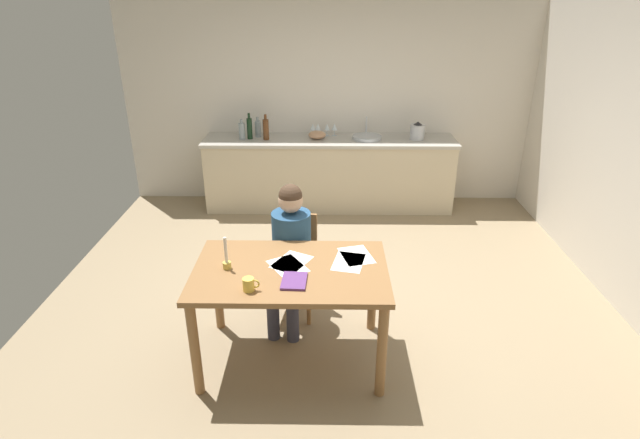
% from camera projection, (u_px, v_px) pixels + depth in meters
% --- Properties ---
extents(ground_plane, '(5.20, 5.20, 0.04)m').
position_uv_depth(ground_plane, '(329.00, 303.00, 4.62)').
color(ground_plane, '#937F60').
extents(wall_back, '(5.20, 0.12, 2.60)m').
position_uv_depth(wall_back, '(330.00, 101.00, 6.44)').
color(wall_back, silver).
rests_on(wall_back, ground).
extents(kitchen_counter, '(3.13, 0.64, 0.90)m').
position_uv_depth(kitchen_counter, '(329.00, 173.00, 6.46)').
color(kitchen_counter, beige).
rests_on(kitchen_counter, ground).
extents(dining_table, '(1.38, 0.88, 0.78)m').
position_uv_depth(dining_table, '(291.00, 282.00, 3.63)').
color(dining_table, olive).
rests_on(dining_table, ground).
extents(chair_at_table, '(0.46, 0.46, 0.86)m').
position_uv_depth(chair_at_table, '(294.00, 259.00, 4.33)').
color(chair_at_table, olive).
rests_on(chair_at_table, ground).
extents(person_seated, '(0.38, 0.62, 1.19)m').
position_uv_depth(person_seated, '(290.00, 247.00, 4.12)').
color(person_seated, navy).
rests_on(person_seated, ground).
extents(coffee_mug, '(0.11, 0.08, 0.09)m').
position_uv_depth(coffee_mug, '(249.00, 284.00, 3.31)').
color(coffee_mug, '#F2CC4C').
rests_on(coffee_mug, dining_table).
extents(candlestick, '(0.06, 0.06, 0.25)m').
position_uv_depth(candlestick, '(227.00, 260.00, 3.56)').
color(candlestick, gold).
rests_on(candlestick, dining_table).
extents(book_magazine, '(0.18, 0.23, 0.02)m').
position_uv_depth(book_magazine, '(294.00, 281.00, 3.42)').
color(book_magazine, '#5F3473').
rests_on(book_magazine, dining_table).
extents(paper_letter, '(0.34, 0.36, 0.00)m').
position_uv_depth(paper_letter, '(288.00, 266.00, 3.62)').
color(paper_letter, white).
rests_on(paper_letter, dining_table).
extents(paper_bill, '(0.28, 0.34, 0.00)m').
position_uv_depth(paper_bill, '(356.00, 255.00, 3.77)').
color(paper_bill, white).
rests_on(paper_bill, dining_table).
extents(paper_envelope, '(0.27, 0.33, 0.00)m').
position_uv_depth(paper_envelope, '(349.00, 262.00, 3.67)').
color(paper_envelope, white).
rests_on(paper_envelope, dining_table).
extents(paper_receipt, '(0.32, 0.36, 0.00)m').
position_uv_depth(paper_receipt, '(292.00, 262.00, 3.67)').
color(paper_receipt, white).
rests_on(paper_receipt, dining_table).
extents(sink_unit, '(0.36, 0.36, 0.24)m').
position_uv_depth(sink_unit, '(367.00, 137.00, 6.27)').
color(sink_unit, '#B2B7BC').
rests_on(sink_unit, kitchen_counter).
extents(bottle_oil, '(0.08, 0.08, 0.24)m').
position_uv_depth(bottle_oil, '(242.00, 131.00, 6.23)').
color(bottle_oil, '#8C999E').
rests_on(bottle_oil, kitchen_counter).
extents(bottle_vinegar, '(0.07, 0.07, 0.32)m').
position_uv_depth(bottle_vinegar, '(250.00, 128.00, 6.22)').
color(bottle_vinegar, black).
rests_on(bottle_vinegar, kitchen_counter).
extents(bottle_wine_red, '(0.07, 0.07, 0.25)m').
position_uv_depth(bottle_wine_red, '(258.00, 129.00, 6.32)').
color(bottle_wine_red, '#8C999E').
rests_on(bottle_wine_red, kitchen_counter).
extents(bottle_sauce, '(0.07, 0.07, 0.31)m').
position_uv_depth(bottle_sauce, '(266.00, 129.00, 6.19)').
color(bottle_sauce, '#593319').
rests_on(bottle_sauce, kitchen_counter).
extents(mixing_bowl, '(0.21, 0.21, 0.10)m').
position_uv_depth(mixing_bowl, '(317.00, 135.00, 6.27)').
color(mixing_bowl, tan).
rests_on(mixing_bowl, kitchen_counter).
extents(stovetop_kettle, '(0.18, 0.18, 0.22)m').
position_uv_depth(stovetop_kettle, '(417.00, 131.00, 6.22)').
color(stovetop_kettle, '#B7BABF').
rests_on(stovetop_kettle, kitchen_counter).
extents(wine_glass_near_sink, '(0.07, 0.07, 0.15)m').
position_uv_depth(wine_glass_near_sink, '(334.00, 127.00, 6.37)').
color(wine_glass_near_sink, silver).
rests_on(wine_glass_near_sink, kitchen_counter).
extents(wine_glass_by_kettle, '(0.07, 0.07, 0.15)m').
position_uv_depth(wine_glass_by_kettle, '(327.00, 127.00, 6.37)').
color(wine_glass_by_kettle, silver).
rests_on(wine_glass_by_kettle, kitchen_counter).
extents(wine_glass_back_left, '(0.07, 0.07, 0.15)m').
position_uv_depth(wine_glass_back_left, '(318.00, 127.00, 6.37)').
color(wine_glass_back_left, silver).
rests_on(wine_glass_back_left, kitchen_counter).
extents(wine_glass_back_right, '(0.07, 0.07, 0.15)m').
position_uv_depth(wine_glass_back_right, '(313.00, 127.00, 6.37)').
color(wine_glass_back_right, silver).
rests_on(wine_glass_back_right, kitchen_counter).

